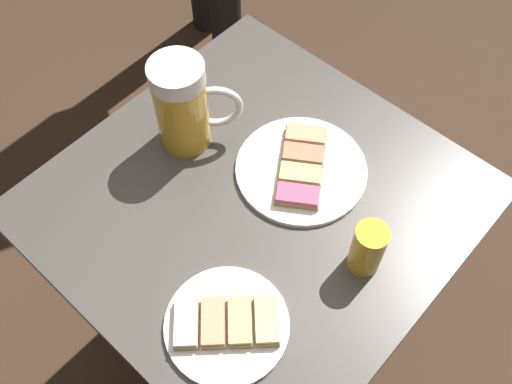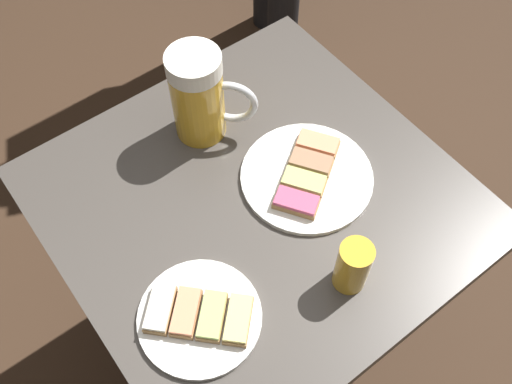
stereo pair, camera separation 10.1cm
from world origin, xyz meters
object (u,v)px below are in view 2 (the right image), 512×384
Objects in this scene: plate_far at (199,316)px; beer_mug at (200,96)px; beer_glass_small at (353,266)px; plate_near at (307,175)px.

beer_mug is at bearing -35.20° from plate_far.
beer_glass_small is at bearing -111.65° from plate_far.
plate_near is 2.32× the size of beer_glass_small.
beer_mug is at bearing 22.09° from plate_near.
plate_far is (-0.10, 0.30, 0.00)m from plate_near.
plate_near and plate_far have the same top height.
beer_mug is 1.82× the size of beer_glass_small.
beer_glass_small reaches higher than plate_near.
plate_near is 0.24m from beer_mug.
plate_near is at bearing -157.91° from beer_mug.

